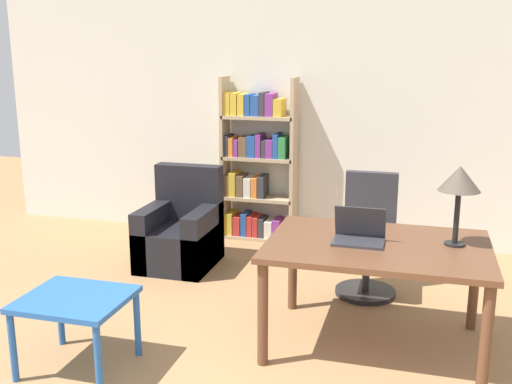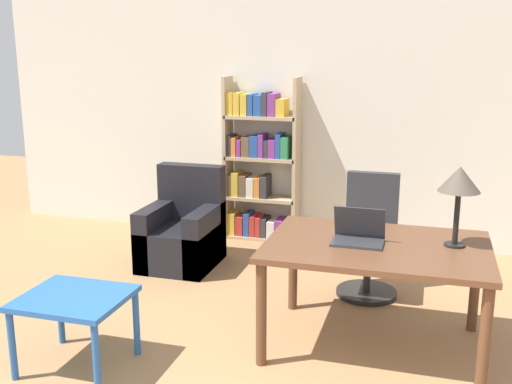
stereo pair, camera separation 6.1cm
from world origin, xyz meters
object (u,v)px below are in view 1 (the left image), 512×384
Objects in this scene: side_table_blue at (76,307)px; armchair at (181,235)px; office_chair at (368,240)px; bookshelf at (255,165)px; desk at (377,256)px; table_lamp at (460,181)px; laptop at (359,235)px.

side_table_blue is 0.71× the size of armchair.
bookshelf is at bearing 138.00° from office_chair.
side_table_blue is at bearing -96.74° from bookshelf.
bookshelf reaches higher than desk.
desk is 0.73m from table_lamp.
laptop is (-0.13, -0.01, 0.14)m from desk.
table_lamp reaches higher than armchair.
table_lamp is 1.29m from office_chair.
armchair is at bearing 156.37° from table_lamp.
desk is 0.19m from laptop.
armchair reaches higher than side_table_blue.
laptop reaches higher than armchair.
bookshelf is at bearing 121.68° from laptop.
office_chair reaches higher than desk.
side_table_blue is 1.98m from armchair.
laptop is 0.34× the size of office_chair.
laptop is at bearing -89.24° from office_chair.
laptop is 0.20× the size of bookshelf.
armchair is at bearing 93.18° from side_table_blue.
office_chair reaches higher than laptop.
desk is 2.27m from armchair.
armchair is at bearing -114.93° from bookshelf.
armchair is at bearing 148.88° from desk.
table_lamp is (0.62, 0.11, 0.38)m from laptop.
table_lamp is at bearing -46.36° from bookshelf.
armchair is at bearing 173.72° from office_chair.
laptop is at bearing 25.75° from side_table_blue.
office_chair is at bearing -6.28° from armchair.
desk is 2.75× the size of table_lamp.
laptop is 2.53m from bookshelf.
office_chair is 1.10× the size of armchair.
armchair reaches higher than desk.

